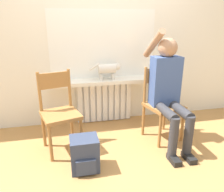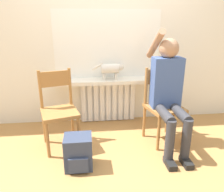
% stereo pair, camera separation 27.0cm
% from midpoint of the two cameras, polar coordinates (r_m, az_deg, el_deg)
% --- Properties ---
extents(ground_plane, '(12.00, 12.00, 0.00)m').
position_cam_midpoint_polar(ground_plane, '(2.43, -0.04, -17.80)').
color(ground_plane, '#B27F47').
extents(wall_with_window, '(7.00, 0.06, 2.70)m').
position_cam_midpoint_polar(wall_with_window, '(3.16, -5.06, 17.00)').
color(wall_with_window, white).
rests_on(wall_with_window, ground_plane).
extents(radiator, '(0.82, 0.08, 0.63)m').
position_cam_midpoint_polar(radiator, '(3.29, -4.36, -1.41)').
color(radiator, white).
rests_on(radiator, ground_plane).
extents(windowsill, '(1.55, 0.28, 0.05)m').
position_cam_midpoint_polar(windowsill, '(3.10, -4.27, 3.89)').
color(windowsill, white).
rests_on(windowsill, radiator).
extents(window_glass, '(1.49, 0.01, 0.93)m').
position_cam_midpoint_polar(window_glass, '(3.14, -4.86, 13.21)').
color(window_glass, white).
rests_on(window_glass, windowsill).
extents(chair_left, '(0.49, 0.49, 0.93)m').
position_cam_midpoint_polar(chair_left, '(2.61, -16.50, -3.84)').
color(chair_left, '#9E6B38').
rests_on(chair_left, ground_plane).
extents(chair_right, '(0.49, 0.49, 0.93)m').
position_cam_midpoint_polar(chair_right, '(2.80, 10.20, -1.77)').
color(chair_right, '#9E6B38').
rests_on(chair_right, ground_plane).
extents(person, '(0.36, 1.03, 1.39)m').
position_cam_midpoint_polar(person, '(2.62, 11.73, 2.21)').
color(person, '#333338').
rests_on(person, ground_plane).
extents(cat, '(0.45, 0.13, 0.25)m').
position_cam_midpoint_polar(cat, '(3.04, -3.57, 7.05)').
color(cat, silver).
rests_on(cat, windowsill).
extents(backpack, '(0.28, 0.27, 0.35)m').
position_cam_midpoint_polar(backpack, '(2.33, -10.61, -14.79)').
color(backpack, '#333D56').
rests_on(backpack, ground_plane).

